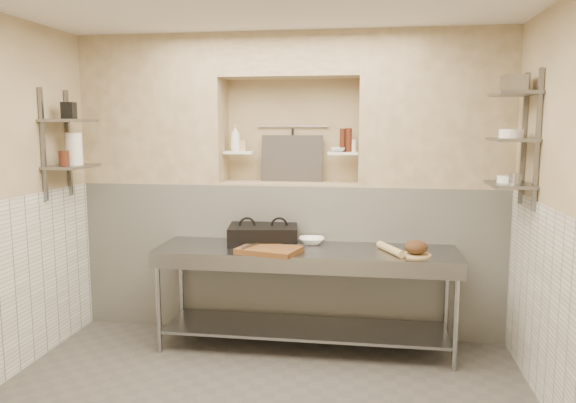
% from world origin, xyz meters
% --- Properties ---
extents(wall_back, '(4.00, 0.10, 2.80)m').
position_xyz_m(wall_back, '(0.00, 2.00, 1.40)').
color(wall_back, tan).
rests_on(wall_back, ground).
extents(wall_front, '(4.00, 0.10, 2.80)m').
position_xyz_m(wall_front, '(0.00, -2.00, 1.40)').
color(wall_front, tan).
rests_on(wall_front, ground).
extents(backwall_lower, '(4.00, 0.40, 1.40)m').
position_xyz_m(backwall_lower, '(0.00, 1.75, 0.70)').
color(backwall_lower, silver).
rests_on(backwall_lower, floor).
extents(alcove_sill, '(1.30, 0.40, 0.02)m').
position_xyz_m(alcove_sill, '(0.00, 1.75, 1.41)').
color(alcove_sill, tan).
rests_on(alcove_sill, backwall_lower).
extents(backwall_pillar_left, '(1.35, 0.40, 1.40)m').
position_xyz_m(backwall_pillar_left, '(-1.33, 1.75, 2.10)').
color(backwall_pillar_left, tan).
rests_on(backwall_pillar_left, backwall_lower).
extents(backwall_pillar_right, '(1.35, 0.40, 1.40)m').
position_xyz_m(backwall_pillar_right, '(1.33, 1.75, 2.10)').
color(backwall_pillar_right, tan).
rests_on(backwall_pillar_right, backwall_lower).
extents(backwall_header, '(1.30, 0.40, 0.40)m').
position_xyz_m(backwall_header, '(0.00, 1.75, 2.60)').
color(backwall_header, tan).
rests_on(backwall_header, backwall_lower).
extents(wainscot_right, '(0.02, 3.90, 1.40)m').
position_xyz_m(wainscot_right, '(1.99, 0.00, 0.70)').
color(wainscot_right, silver).
rests_on(wainscot_right, floor).
extents(alcove_shelf_left, '(0.28, 0.16, 0.02)m').
position_xyz_m(alcove_shelf_left, '(-0.50, 1.75, 1.70)').
color(alcove_shelf_left, white).
rests_on(alcove_shelf_left, backwall_lower).
extents(alcove_shelf_right, '(0.28, 0.16, 0.02)m').
position_xyz_m(alcove_shelf_right, '(0.50, 1.75, 1.70)').
color(alcove_shelf_right, white).
rests_on(alcove_shelf_right, backwall_lower).
extents(utensil_rail, '(0.70, 0.02, 0.02)m').
position_xyz_m(utensil_rail, '(0.00, 1.92, 1.95)').
color(utensil_rail, gray).
rests_on(utensil_rail, wall_back).
extents(hanging_steel, '(0.02, 0.02, 0.30)m').
position_xyz_m(hanging_steel, '(0.00, 1.90, 1.78)').
color(hanging_steel, black).
rests_on(hanging_steel, utensil_rail).
extents(splash_panel, '(0.60, 0.08, 0.45)m').
position_xyz_m(splash_panel, '(0.00, 1.85, 1.64)').
color(splash_panel, '#383330').
rests_on(splash_panel, alcove_sill).
extents(shelf_rail_left_a, '(0.03, 0.03, 0.95)m').
position_xyz_m(shelf_rail_left_a, '(-1.98, 1.25, 1.80)').
color(shelf_rail_left_a, slate).
rests_on(shelf_rail_left_a, wall_left).
extents(shelf_rail_left_b, '(0.03, 0.03, 0.95)m').
position_xyz_m(shelf_rail_left_b, '(-1.98, 0.85, 1.80)').
color(shelf_rail_left_b, slate).
rests_on(shelf_rail_left_b, wall_left).
extents(wall_shelf_left_lower, '(0.30, 0.50, 0.02)m').
position_xyz_m(wall_shelf_left_lower, '(-1.84, 1.05, 1.60)').
color(wall_shelf_left_lower, slate).
rests_on(wall_shelf_left_lower, wall_left).
extents(wall_shelf_left_upper, '(0.30, 0.50, 0.03)m').
position_xyz_m(wall_shelf_left_upper, '(-1.84, 1.05, 2.00)').
color(wall_shelf_left_upper, slate).
rests_on(wall_shelf_left_upper, wall_left).
extents(shelf_rail_right_a, '(0.03, 0.03, 1.05)m').
position_xyz_m(shelf_rail_right_a, '(1.98, 1.25, 1.85)').
color(shelf_rail_right_a, slate).
rests_on(shelf_rail_right_a, wall_right).
extents(shelf_rail_right_b, '(0.03, 0.03, 1.05)m').
position_xyz_m(shelf_rail_right_b, '(1.98, 0.85, 1.85)').
color(shelf_rail_right_b, slate).
rests_on(shelf_rail_right_b, wall_right).
extents(wall_shelf_right_lower, '(0.30, 0.50, 0.02)m').
position_xyz_m(wall_shelf_right_lower, '(1.84, 1.05, 1.50)').
color(wall_shelf_right_lower, slate).
rests_on(wall_shelf_right_lower, wall_right).
extents(wall_shelf_right_mid, '(0.30, 0.50, 0.02)m').
position_xyz_m(wall_shelf_right_mid, '(1.84, 1.05, 1.85)').
color(wall_shelf_right_mid, slate).
rests_on(wall_shelf_right_mid, wall_right).
extents(wall_shelf_right_upper, '(0.30, 0.50, 0.03)m').
position_xyz_m(wall_shelf_right_upper, '(1.84, 1.05, 2.20)').
color(wall_shelf_right_upper, slate).
rests_on(wall_shelf_right_upper, wall_right).
extents(prep_table, '(2.60, 0.70, 0.90)m').
position_xyz_m(prep_table, '(0.22, 1.18, 0.64)').
color(prep_table, gray).
rests_on(prep_table, floor).
extents(panini_press, '(0.67, 0.53, 0.17)m').
position_xyz_m(panini_press, '(-0.19, 1.35, 0.98)').
color(panini_press, black).
rests_on(panini_press, prep_table).
extents(cutting_board, '(0.57, 0.46, 0.04)m').
position_xyz_m(cutting_board, '(-0.07, 0.99, 0.92)').
color(cutting_board, brown).
rests_on(cutting_board, prep_table).
extents(knife_blade, '(0.23, 0.03, 0.01)m').
position_xyz_m(knife_blade, '(0.13, 1.13, 0.95)').
color(knife_blade, gray).
rests_on(knife_blade, cutting_board).
extents(tongs, '(0.11, 0.23, 0.02)m').
position_xyz_m(tongs, '(-0.23, 1.00, 0.96)').
color(tongs, gray).
rests_on(tongs, cutting_board).
extents(mixing_bowl, '(0.26, 0.26, 0.06)m').
position_xyz_m(mixing_bowl, '(0.25, 1.40, 0.93)').
color(mixing_bowl, white).
rests_on(mixing_bowl, prep_table).
extents(rolling_pin, '(0.23, 0.40, 0.06)m').
position_xyz_m(rolling_pin, '(0.94, 1.15, 0.93)').
color(rolling_pin, tan).
rests_on(rolling_pin, prep_table).
extents(bread_board, '(0.25, 0.25, 0.01)m').
position_xyz_m(bread_board, '(1.14, 1.07, 0.91)').
color(bread_board, tan).
rests_on(bread_board, prep_table).
extents(bread_loaf, '(0.19, 0.19, 0.11)m').
position_xyz_m(bread_loaf, '(1.14, 1.07, 0.97)').
color(bread_loaf, '#4C2D19').
rests_on(bread_loaf, bread_board).
extents(bottle_soap, '(0.10, 0.10, 0.25)m').
position_xyz_m(bottle_soap, '(-0.53, 1.75, 1.84)').
color(bottle_soap, white).
rests_on(bottle_soap, alcove_shelf_left).
extents(jar_alcove, '(0.07, 0.07, 0.11)m').
position_xyz_m(jar_alcove, '(-0.47, 1.77, 1.77)').
color(jar_alcove, tan).
rests_on(jar_alcove, alcove_shelf_left).
extents(bowl_alcove, '(0.18, 0.18, 0.04)m').
position_xyz_m(bowl_alcove, '(0.45, 1.72, 1.73)').
color(bowl_alcove, white).
rests_on(bowl_alcove, alcove_shelf_right).
extents(condiment_a, '(0.06, 0.06, 0.22)m').
position_xyz_m(condiment_a, '(0.55, 1.75, 1.82)').
color(condiment_a, '#401B10').
rests_on(condiment_a, alcove_shelf_right).
extents(condiment_b, '(0.05, 0.05, 0.22)m').
position_xyz_m(condiment_b, '(0.49, 1.76, 1.82)').
color(condiment_b, '#401B10').
rests_on(condiment_b, alcove_shelf_right).
extents(condiment_c, '(0.07, 0.07, 0.11)m').
position_xyz_m(condiment_c, '(0.59, 1.78, 1.77)').
color(condiment_c, white).
rests_on(condiment_c, alcove_shelf_right).
extents(jug_left, '(0.14, 0.14, 0.28)m').
position_xyz_m(jug_left, '(-1.84, 1.10, 1.75)').
color(jug_left, white).
rests_on(jug_left, wall_shelf_left_lower).
extents(jar_left, '(0.09, 0.09, 0.13)m').
position_xyz_m(jar_left, '(-1.84, 0.93, 1.68)').
color(jar_left, '#401B10').
rests_on(jar_left, wall_shelf_left_lower).
extents(box_left_upper, '(0.12, 0.12, 0.15)m').
position_xyz_m(box_left_upper, '(-1.84, 1.05, 2.09)').
color(box_left_upper, black).
rests_on(box_left_upper, wall_shelf_left_upper).
extents(bowl_right, '(0.18, 0.18, 0.05)m').
position_xyz_m(bowl_right, '(1.84, 1.07, 1.54)').
color(bowl_right, white).
rests_on(bowl_right, wall_shelf_right_lower).
extents(canister_right, '(0.09, 0.09, 0.09)m').
position_xyz_m(canister_right, '(1.84, 0.89, 1.56)').
color(canister_right, gray).
rests_on(canister_right, wall_shelf_right_lower).
extents(bowl_right_mid, '(0.18, 0.18, 0.07)m').
position_xyz_m(bowl_right_mid, '(1.84, 1.08, 1.90)').
color(bowl_right_mid, white).
rests_on(bowl_right_mid, wall_shelf_right_mid).
extents(basket_right, '(0.17, 0.20, 0.13)m').
position_xyz_m(basket_right, '(1.84, 1.07, 2.28)').
color(basket_right, gray).
rests_on(basket_right, wall_shelf_right_upper).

